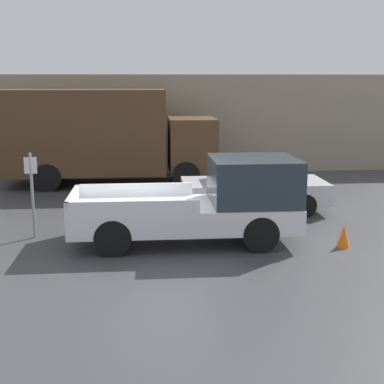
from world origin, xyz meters
The scene contains 7 objects.
ground_plane centered at (0.00, 0.00, 0.00)m, with size 60.00×60.00×0.00m, color #3D3D3F.
building_wall centered at (0.00, 9.89, 2.02)m, with size 28.00×0.15×4.04m.
pickup_truck centered at (1.23, 0.13, 0.96)m, with size 5.34×2.10×2.03m.
car centered at (2.97, 3.05, 0.79)m, with size 4.21×1.90×1.57m.
delivery_truck centered at (-1.86, 7.56, 1.87)m, with size 7.76×2.44×3.49m.
parking_sign centered at (-3.02, 0.79, 1.20)m, with size 0.30×0.07×2.11m.
traffic_cone centered at (4.32, -0.63, 0.27)m, with size 0.31×0.31×0.54m.
Camera 1 is at (-0.24, -12.23, 3.85)m, focal length 50.00 mm.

